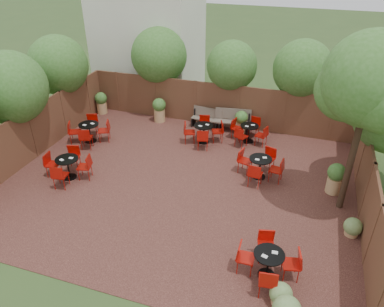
% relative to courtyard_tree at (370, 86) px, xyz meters
% --- Properties ---
extents(ground, '(80.00, 80.00, 0.00)m').
position_rel_courtyard_tree_xyz_m(ground, '(-5.39, -0.35, -4.12)').
color(ground, '#354F23').
rests_on(ground, ground).
extents(courtyard_paving, '(12.00, 10.00, 0.02)m').
position_rel_courtyard_tree_xyz_m(courtyard_paving, '(-5.39, -0.35, -4.11)').
color(courtyard_paving, '#381B17').
rests_on(courtyard_paving, ground).
extents(fence_back, '(12.00, 0.08, 2.00)m').
position_rel_courtyard_tree_xyz_m(fence_back, '(-5.39, 4.65, -3.12)').
color(fence_back, '#4F2E1D').
rests_on(fence_back, ground).
extents(fence_left, '(0.08, 10.00, 2.00)m').
position_rel_courtyard_tree_xyz_m(fence_left, '(-11.39, -0.35, -3.12)').
color(fence_left, '#4F2E1D').
rests_on(fence_left, ground).
extents(fence_right, '(0.08, 10.00, 2.00)m').
position_rel_courtyard_tree_xyz_m(fence_right, '(0.61, -0.35, -3.12)').
color(fence_right, '#4F2E1D').
rests_on(fence_right, ground).
extents(neighbour_building, '(5.00, 4.00, 8.00)m').
position_rel_courtyard_tree_xyz_m(neighbour_building, '(-9.89, 7.65, -0.12)').
color(neighbour_building, silver).
rests_on(neighbour_building, ground).
extents(overhang_foliage, '(16.01, 10.91, 2.72)m').
position_rel_courtyard_tree_xyz_m(overhang_foliage, '(-7.37, 2.08, -1.34)').
color(overhang_foliage, '#336621').
rests_on(overhang_foliage, ground).
extents(courtyard_tree, '(2.79, 2.69, 5.60)m').
position_rel_courtyard_tree_xyz_m(courtyard_tree, '(0.00, 0.00, 0.00)').
color(courtyard_tree, black).
rests_on(courtyard_tree, courtyard_paving).
extents(park_bench_left, '(1.46, 0.60, 0.88)m').
position_rel_courtyard_tree_xyz_m(park_bench_left, '(-5.68, 4.27, -3.65)').
color(park_bench_left, brown).
rests_on(park_bench_left, courtyard_paving).
extents(park_bench_right, '(1.65, 0.72, 0.99)m').
position_rel_courtyard_tree_xyz_m(park_bench_right, '(-4.53, 4.28, -3.59)').
color(park_bench_right, brown).
rests_on(park_bench_right, courtyard_paving).
extents(bistro_tables, '(9.84, 8.63, 0.94)m').
position_rel_courtyard_tree_xyz_m(bistro_tables, '(-5.65, 0.62, -3.64)').
color(bistro_tables, black).
rests_on(bistro_tables, courtyard_paving).
extents(planters, '(11.43, 3.99, 1.13)m').
position_rel_courtyard_tree_xyz_m(planters, '(-5.81, 3.26, -3.51)').
color(planters, tan).
rests_on(planters, courtyard_paving).
extents(low_shrubs, '(2.26, 4.07, 0.71)m').
position_rel_courtyard_tree_xyz_m(low_shrubs, '(-0.91, -3.77, -3.79)').
color(low_shrubs, tan).
rests_on(low_shrubs, courtyard_paving).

